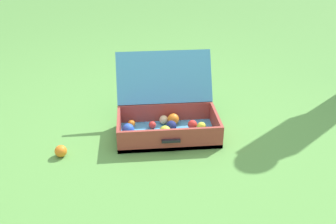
% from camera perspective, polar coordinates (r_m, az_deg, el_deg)
% --- Properties ---
extents(ground_plane, '(16.00, 16.00, 0.00)m').
position_cam_1_polar(ground_plane, '(2.34, -0.69, -4.43)').
color(ground_plane, '#569342').
extents(open_suitcase, '(0.63, 0.55, 0.46)m').
position_cam_1_polar(open_suitcase, '(2.40, -0.27, -0.70)').
color(open_suitcase, '#4799C6').
rests_on(open_suitcase, ground).
extents(stray_ball_on_grass, '(0.07, 0.07, 0.07)m').
position_cam_1_polar(stray_ball_on_grass, '(2.27, -15.93, -5.71)').
color(stray_ball_on_grass, orange).
rests_on(stray_ball_on_grass, ground).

